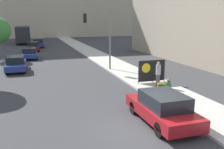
% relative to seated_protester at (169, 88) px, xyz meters
% --- Properties ---
extents(ground_plane, '(160.00, 160.00, 0.00)m').
position_rel_seated_protester_xyz_m(ground_plane, '(-2.99, -3.21, -0.80)').
color(ground_plane, '#38383A').
extents(sidewalk_curb, '(3.18, 90.00, 0.14)m').
position_rel_seated_protester_xyz_m(sidewalk_curb, '(0.75, 11.79, -0.73)').
color(sidewalk_curb, '#B7B2A8').
rests_on(sidewalk_curb, ground_plane).
extents(seated_protester, '(0.98, 0.77, 1.23)m').
position_rel_seated_protester_xyz_m(seated_protester, '(0.00, 0.00, 0.00)').
color(seated_protester, '#474C56').
rests_on(seated_protester, sidewalk_curb).
extents(jogger_on_sidewalk, '(0.34, 0.34, 1.75)m').
position_rel_seated_protester_xyz_m(jogger_on_sidewalk, '(0.80, 2.78, 0.23)').
color(jogger_on_sidewalk, '#424247').
rests_on(jogger_on_sidewalk, sidewalk_curb).
extents(protest_banner, '(2.22, 0.06, 1.68)m').
position_rel_seated_protester_xyz_m(protest_banner, '(0.85, 3.90, 0.23)').
color(protest_banner, slate).
rests_on(protest_banner, sidewalk_curb).
extents(traffic_light_pole, '(2.45, 2.22, 5.44)m').
position_rel_seated_protester_xyz_m(traffic_light_pole, '(-1.33, 10.12, 2.98)').
color(traffic_light_pole, slate).
rests_on(traffic_light_pole, sidewalk_curb).
extents(parked_car_curbside, '(1.89, 4.43, 1.46)m').
position_rel_seated_protester_xyz_m(parked_car_curbside, '(-1.89, -2.66, -0.08)').
color(parked_car_curbside, maroon).
rests_on(parked_car_curbside, ground_plane).
extents(car_on_road_nearest, '(1.76, 4.33, 1.42)m').
position_rel_seated_protester_xyz_m(car_on_road_nearest, '(-8.99, 12.25, -0.09)').
color(car_on_road_nearest, navy).
rests_on(car_on_road_nearest, ground_plane).
extents(car_on_road_midblock, '(1.84, 4.17, 1.36)m').
position_rel_seated_protester_xyz_m(car_on_road_midblock, '(-7.76, 19.78, -0.11)').
color(car_on_road_midblock, navy).
rests_on(car_on_road_midblock, ground_plane).
extents(car_on_road_distant, '(1.74, 4.22, 1.41)m').
position_rel_seated_protester_xyz_m(car_on_road_distant, '(-7.19, 27.78, -0.10)').
color(car_on_road_distant, maroon).
rests_on(car_on_road_distant, ground_plane).
extents(car_on_road_far_lane, '(1.82, 4.65, 1.49)m').
position_rel_seated_protester_xyz_m(car_on_road_far_lane, '(-6.29, 32.96, -0.06)').
color(car_on_road_far_lane, navy).
rests_on(car_on_road_far_lane, ground_plane).
extents(city_bus_on_road, '(2.59, 10.38, 3.37)m').
position_rel_seated_protester_xyz_m(city_bus_on_road, '(-8.83, 41.53, 1.13)').
color(city_bus_on_road, '#232328').
rests_on(city_bus_on_road, ground_plane).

